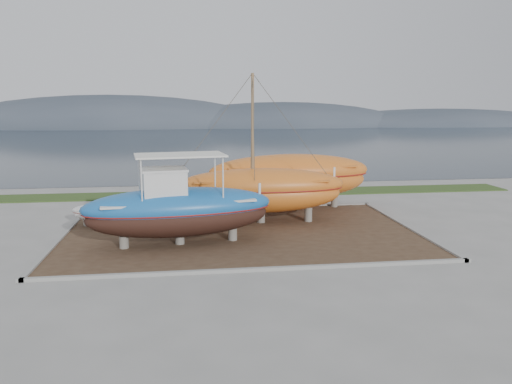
{
  "coord_description": "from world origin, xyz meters",
  "views": [
    {
      "loc": [
        -2.61,
        -21.34,
        6.77
      ],
      "look_at": [
        0.79,
        4.0,
        2.19
      ],
      "focal_mm": 35.0,
      "sensor_mm": 36.0,
      "label": 1
    }
  ],
  "objects": [
    {
      "name": "ground",
      "position": [
        0.0,
        0.0,
        0.0
      ],
      "size": [
        140.0,
        140.0,
        0.0
      ],
      "primitive_type": "plane",
      "color": "gray",
      "rests_on": "ground"
    },
    {
      "name": "grass_strip",
      "position": [
        0.0,
        15.5,
        0.04
      ],
      "size": [
        44.0,
        3.0,
        0.08
      ],
      "primitive_type": "cube",
      "color": "#284219",
      "rests_on": "ground"
    },
    {
      "name": "orange_sailboat",
      "position": [
        1.35,
        6.01,
        4.21
      ],
      "size": [
        9.54,
        3.12,
        8.29
      ],
      "primitive_type": null,
      "rotation": [
        0.0,
        0.0,
        -0.04
      ],
      "color": "#CA661F",
      "rests_on": "dirt_patch"
    },
    {
      "name": "sea",
      "position": [
        0.0,
        70.0,
        0.0
      ],
      "size": [
        260.0,
        100.0,
        0.04
      ],
      "primitive_type": null,
      "color": "#16222D",
      "rests_on": "ground"
    },
    {
      "name": "blue_caique",
      "position": [
        -3.16,
        2.18,
        2.23
      ],
      "size": [
        9.34,
        4.03,
        4.34
      ],
      "primitive_type": null,
      "rotation": [
        0.0,
        0.0,
        0.14
      ],
      "color": "#1B61AB",
      "rests_on": "dirt_patch"
    },
    {
      "name": "white_dinghy",
      "position": [
        -7.2,
        6.22,
        0.66
      ],
      "size": [
        4.25,
        2.57,
        1.2
      ],
      "primitive_type": null,
      "rotation": [
        0.0,
        0.0,
        -0.29
      ],
      "color": "silver",
      "rests_on": "dirt_patch"
    },
    {
      "name": "curb_frame",
      "position": [
        0.0,
        4.0,
        0.07
      ],
      "size": [
        18.6,
        12.6,
        0.15
      ],
      "primitive_type": null,
      "color": "gray",
      "rests_on": "ground"
    },
    {
      "name": "dirt_patch",
      "position": [
        0.0,
        4.0,
        0.03
      ],
      "size": [
        18.0,
        12.0,
        0.06
      ],
      "primitive_type": "cube",
      "color": "#422D1E",
      "rests_on": "ground"
    },
    {
      "name": "orange_bare_hull",
      "position": [
        3.72,
        9.5,
        1.77
      ],
      "size": [
        10.56,
        3.69,
        3.41
      ],
      "primitive_type": null,
      "rotation": [
        0.0,
        0.0,
        0.06
      ],
      "color": "#CA661F",
      "rests_on": "dirt_patch"
    },
    {
      "name": "mountain_ridge",
      "position": [
        0.0,
        125.0,
        0.0
      ],
      "size": [
        200.0,
        36.0,
        20.0
      ],
      "primitive_type": null,
      "color": "#333D49",
      "rests_on": "ground"
    }
  ]
}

